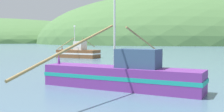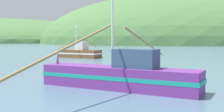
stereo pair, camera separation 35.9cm
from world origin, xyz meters
The scene contains 4 objects.
hill_far_left centered at (-109.06, 239.96, 0.00)m, with size 217.33×173.86×39.33m, color #47703D.
hill_far_right centered at (31.14, 177.97, 0.00)m, with size 171.13×136.90×60.07m, color #47703D.
fishing_boat_brown centered at (-10.17, 45.62, 0.81)m, with size 7.30×9.91×5.13m.
fishing_boat_purple centered at (-3.52, 18.41, 0.83)m, with size 9.96×15.63×6.08m.
Camera 2 is at (-3.29, 1.65, 3.06)m, focal length 44.64 mm.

